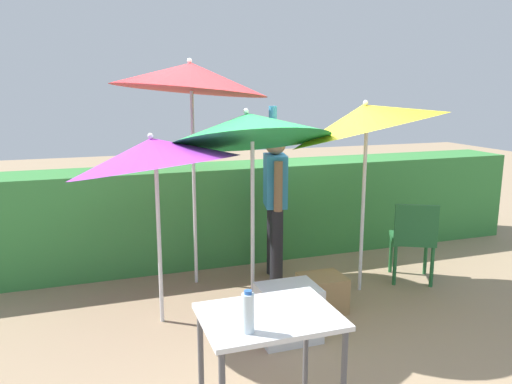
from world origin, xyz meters
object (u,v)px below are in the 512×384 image
Objects in this scene: umbrella_orange at (191,77)px; crate_cardboard at (322,293)px; umbrella_rainbow at (153,153)px; chair_plastic at (413,237)px; bottle_water at (248,312)px; cooler_box at (288,313)px; umbrella_navy at (366,118)px; person_vendor at (275,196)px; folding_table at (269,329)px; umbrella_yellow at (249,128)px.

umbrella_orange is 2.48m from crate_cardboard.
chair_plastic is at bearing 1.79° from umbrella_rainbow.
chair_plastic is 3.71× the size of bottle_water.
cooler_box is 1.55m from bottle_water.
person_vendor is (-0.69, 0.63, -0.85)m from umbrella_navy.
chair_plastic reaches higher than folding_table.
chair_plastic is 2.90m from folding_table.
bottle_water reaches higher than cooler_box.
umbrella_yellow is 1.21m from umbrella_navy.
umbrella_orange is (0.50, 0.84, 0.64)m from umbrella_rainbow.
umbrella_navy is at bearing 32.57° from cooler_box.
umbrella_orange is at bearing 131.78° from crate_cardboard.
umbrella_rainbow is 1.75m from cooler_box.
cooler_box is at bearing -33.35° from umbrella_rainbow.
umbrella_orange is 2.49m from cooler_box.
umbrella_navy is at bearing 1.26° from umbrella_rainbow.
umbrella_orange is 1.52m from person_vendor.
cooler_box is 0.64m from crate_cardboard.
umbrella_yellow is at bearing -68.25° from umbrella_orange.
crate_cardboard is at bearing -20.90° from umbrella_yellow.
folding_table is (-1.06, -1.42, 0.50)m from crate_cardboard.
person_vendor reaches higher than chair_plastic.
bottle_water is (-0.19, -0.17, 0.21)m from folding_table.
chair_plastic is at bearing 3.41° from umbrella_navy.
chair_plastic is at bearing 22.63° from cooler_box.
cooler_box is 1.22× the size of crate_cardboard.
chair_plastic is 1.33m from crate_cardboard.
crate_cardboard is (1.48, -0.26, -1.36)m from umbrella_rainbow.
crate_cardboard is at bearing -9.82° from umbrella_rainbow.
umbrella_orange is at bearing 161.25° from chair_plastic.
folding_table is at bearing -133.50° from umbrella_navy.
bottle_water reaches higher than crate_cardboard.
folding_table is at bearing -104.23° from umbrella_yellow.
crate_cardboard is (0.98, -1.09, -2.00)m from umbrella_orange.
chair_plastic reaches higher than cooler_box.
crate_cardboard is at bearing 37.37° from cooler_box.
umbrella_yellow is 4.10× the size of cooler_box.
umbrella_orange is 3.02× the size of folding_table.
umbrella_navy is 2.47× the size of chair_plastic.
person_vendor is 2.11× the size of chair_plastic.
umbrella_orange reaches higher than folding_table.
umbrella_yellow is at bearing 75.77° from folding_table.
umbrella_navy is 1.44m from chair_plastic.
umbrella_orange is at bearing 84.30° from bottle_water.
umbrella_rainbow reaches higher than chair_plastic.
bottle_water reaches higher than folding_table.
umbrella_navy is at bearing -27.10° from umbrella_orange.
umbrella_orange is 5.99× the size of crate_cardboard.
umbrella_navy reaches higher than chair_plastic.
cooler_box is (-1.08, -0.69, -1.55)m from umbrella_navy.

